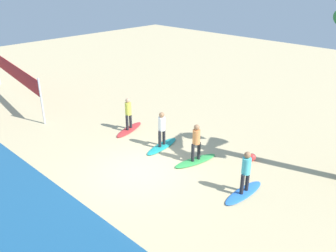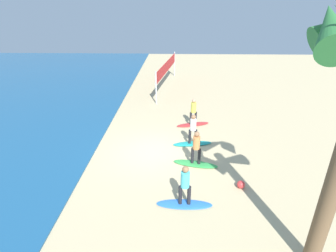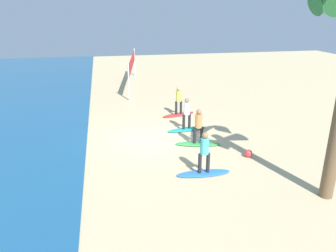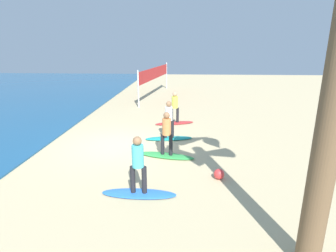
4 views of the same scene
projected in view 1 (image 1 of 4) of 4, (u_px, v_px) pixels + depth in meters
ground_plane at (142, 170)px, 14.47m from camera, size 60.00×60.00×0.00m
surfboard_blue at (244, 193)px, 12.94m from camera, size 0.61×2.11×0.09m
surfer_blue at (246, 169)px, 12.54m from camera, size 0.32×0.46×1.64m
surfboard_green at (196, 161)px, 15.11m from camera, size 1.01×2.17×0.09m
surfer_green at (196, 140)px, 14.71m from camera, size 0.32×0.45×1.64m
surfboard_teal at (162, 146)px, 16.35m from camera, size 0.87×2.16×0.09m
surfer_teal at (162, 127)px, 15.95m from camera, size 0.32×0.46×1.64m
surfboard_red at (129, 129)px, 18.07m from camera, size 1.15×2.17×0.09m
surfer_red at (128, 111)px, 17.67m from camera, size 0.32×0.45×1.64m
volleyball_net at (14, 73)px, 21.42m from camera, size 9.00×1.43×2.50m
beach_ball at (252, 157)px, 15.14m from camera, size 0.33×0.33×0.33m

